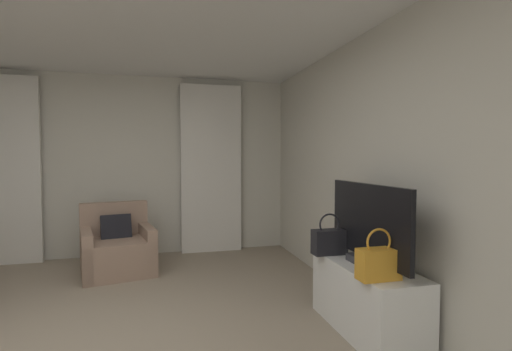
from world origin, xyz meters
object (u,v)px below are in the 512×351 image
(tv_console, at_px, (366,298))
(armchair, at_px, (117,250))
(handbag_secondary, at_px, (378,263))
(tv_flatscreen, at_px, (368,226))
(handbag_primary, at_px, (329,241))

(tv_console, bearing_deg, armchair, 134.25)
(armchair, relative_size, handbag_secondary, 2.62)
(tv_console, distance_m, handbag_secondary, 0.55)
(tv_flatscreen, bearing_deg, handbag_secondary, -109.67)
(tv_flatscreen, bearing_deg, armchair, 134.11)
(handbag_primary, xyz_separation_m, handbag_secondary, (0.03, -0.73, 0.00))
(handbag_primary, bearing_deg, tv_console, -67.62)
(tv_flatscreen, xyz_separation_m, handbag_secondary, (-0.12, -0.35, -0.19))
(tv_flatscreen, xyz_separation_m, handbag_primary, (-0.15, 0.38, -0.19))
(armchair, distance_m, handbag_secondary, 3.26)
(handbag_secondary, bearing_deg, handbag_primary, 92.37)
(tv_flatscreen, height_order, handbag_secondary, tv_flatscreen)
(handbag_primary, distance_m, handbag_secondary, 0.73)
(handbag_secondary, bearing_deg, tv_console, 70.86)
(tv_console, relative_size, handbag_secondary, 3.04)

